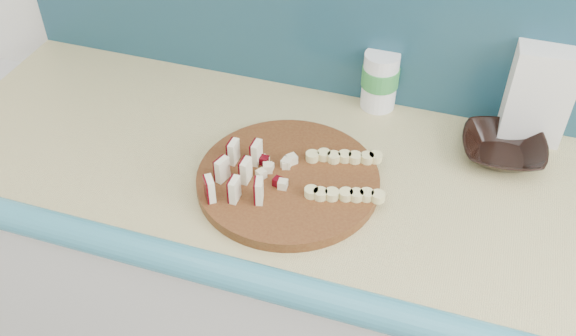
% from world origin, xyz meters
% --- Properties ---
extents(backsplash, '(2.20, 0.02, 0.50)m').
position_xyz_m(backsplash, '(0.10, 1.79, 1.16)').
color(backsplash, teal).
rests_on(backsplash, kitchen_counter).
extents(cutting_board, '(0.44, 0.44, 0.02)m').
position_xyz_m(cutting_board, '(-0.23, 1.45, 0.92)').
color(cutting_board, '#47210F').
rests_on(cutting_board, kitchen_counter).
extents(apple_wedges, '(0.11, 0.16, 0.05)m').
position_xyz_m(apple_wedges, '(-0.31, 1.40, 0.96)').
color(apple_wedges, '#FCF2C9').
rests_on(apple_wedges, cutting_board).
extents(apple_chunks, '(0.05, 0.06, 0.02)m').
position_xyz_m(apple_chunks, '(-0.25, 1.44, 0.94)').
color(apple_chunks, beige).
rests_on(apple_chunks, cutting_board).
extents(banana_slices, '(0.18, 0.16, 0.02)m').
position_xyz_m(banana_slices, '(-0.12, 1.47, 0.94)').
color(banana_slices, '#E6DA8D').
rests_on(banana_slices, cutting_board).
extents(brown_bowl, '(0.19, 0.19, 0.04)m').
position_xyz_m(brown_bowl, '(0.17, 1.66, 0.93)').
color(brown_bowl, black).
rests_on(brown_bowl, kitchen_counter).
extents(flour_bag, '(0.13, 0.10, 0.22)m').
position_xyz_m(flour_bag, '(0.21, 1.76, 1.02)').
color(flour_bag, silver).
rests_on(flour_bag, kitchen_counter).
extents(canister, '(0.08, 0.08, 0.13)m').
position_xyz_m(canister, '(-0.12, 1.76, 0.98)').
color(canister, white).
rests_on(canister, kitchen_counter).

